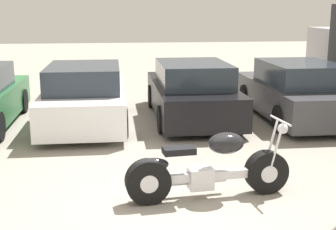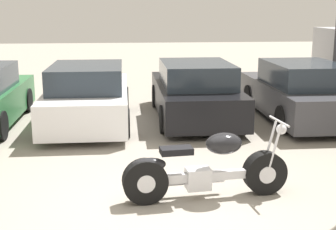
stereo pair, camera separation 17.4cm
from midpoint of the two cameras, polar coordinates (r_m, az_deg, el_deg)
The scene contains 5 objects.
ground_plane at distance 6.51m, azimuth 0.74°, elevation -10.87°, with size 60.00×60.00×0.00m, color gray.
motorcycle at distance 6.60m, azimuth 5.32°, elevation -6.60°, with size 2.37×0.65×1.08m.
parked_car_white at distance 10.89m, azimuth -9.25°, elevation 2.29°, with size 1.86×4.33×1.38m.
parked_car_black at distance 11.25m, azimuth 3.71°, elevation 2.77°, with size 1.86×4.33×1.38m.
parked_car_dark_grey at distance 11.66m, azimuth 16.20°, elevation 2.65°, with size 1.86×4.33×1.38m.
Camera 2 is at (-0.55, -5.93, 2.63)m, focal length 50.00 mm.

